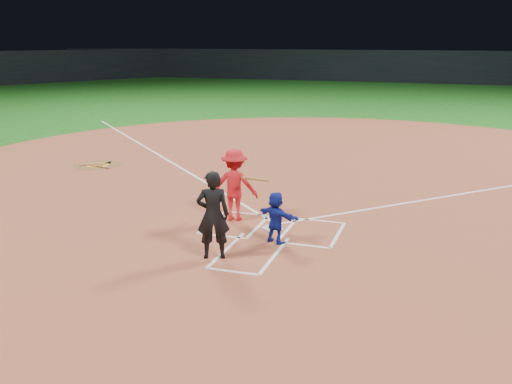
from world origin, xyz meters
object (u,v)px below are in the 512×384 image
(catcher, at_px, (276,217))
(batter_at_plate, at_px, (235,185))
(on_deck_circle, at_px, (98,165))
(umpire, at_px, (213,215))
(home_plate, at_px, (273,228))

(catcher, distance_m, batter_at_plate, 1.97)
(catcher, height_order, batter_at_plate, batter_at_plate)
(on_deck_circle, relative_size, catcher, 1.44)
(umpire, bearing_deg, on_deck_circle, -65.34)
(catcher, xyz_separation_m, batter_at_plate, (-1.45, 1.29, 0.31))
(home_plate, height_order, on_deck_circle, home_plate)
(home_plate, height_order, catcher, catcher)
(catcher, relative_size, umpire, 0.63)
(batter_at_plate, bearing_deg, catcher, -41.61)
(home_plate, bearing_deg, on_deck_circle, -30.54)
(catcher, xyz_separation_m, umpire, (-0.98, -1.28, 0.35))
(umpire, relative_size, batter_at_plate, 1.04)
(home_plate, relative_size, umpire, 0.32)
(on_deck_circle, height_order, umpire, umpire)
(batter_at_plate, bearing_deg, umpire, -79.61)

